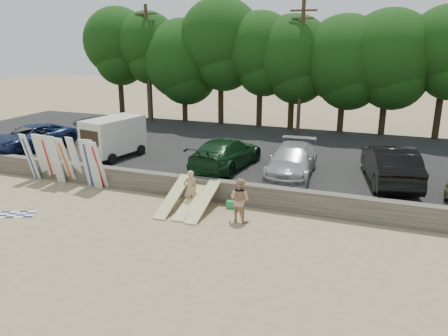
# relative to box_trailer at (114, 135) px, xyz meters

# --- Properties ---
(ground) EXTENTS (120.00, 120.00, 0.00)m
(ground) POSITION_rel_box_trailer_xyz_m (6.40, -5.72, -1.96)
(ground) COLOR tan
(ground) RESTS_ON ground
(seawall) EXTENTS (44.00, 0.50, 1.00)m
(seawall) POSITION_rel_box_trailer_xyz_m (6.40, -2.72, -1.46)
(seawall) COLOR #6B6356
(seawall) RESTS_ON ground
(parking_lot) EXTENTS (44.00, 14.50, 0.70)m
(parking_lot) POSITION_rel_box_trailer_xyz_m (6.40, 4.78, -1.61)
(parking_lot) COLOR #282828
(parking_lot) RESTS_ON ground
(treeline) EXTENTS (33.13, 6.37, 9.65)m
(treeline) POSITION_rel_box_trailer_xyz_m (6.99, 11.85, 4.48)
(treeline) COLOR #382616
(treeline) RESTS_ON parking_lot
(utility_poles) EXTENTS (25.80, 0.26, 9.00)m
(utility_poles) POSITION_rel_box_trailer_xyz_m (8.40, 10.28, 3.47)
(utility_poles) COLOR #473321
(utility_poles) RESTS_ON parking_lot
(box_trailer) EXTENTS (2.52, 3.79, 2.25)m
(box_trailer) POSITION_rel_box_trailer_xyz_m (0.00, 0.00, 0.00)
(box_trailer) COLOR beige
(box_trailer) RESTS_ON parking_lot
(car_0) EXTENTS (3.72, 5.76, 1.48)m
(car_0) POSITION_rel_box_trailer_xyz_m (-5.78, -0.23, -0.52)
(car_0) COLOR #131F45
(car_0) RESTS_ON parking_lot
(car_1) EXTENTS (2.73, 5.63, 1.58)m
(car_1) POSITION_rel_box_trailer_xyz_m (6.67, 0.28, -0.47)
(car_1) COLOR black
(car_1) RESTS_ON parking_lot
(car_2) EXTENTS (2.40, 5.28, 1.50)m
(car_2) POSITION_rel_box_trailer_xyz_m (10.16, 0.22, -0.51)
(car_2) COLOR #9E9EA3
(car_2) RESTS_ON parking_lot
(car_3) EXTENTS (2.97, 5.76, 1.81)m
(car_3) POSITION_rel_box_trailer_xyz_m (14.69, 0.62, -0.36)
(car_3) COLOR black
(car_3) RESTS_ON parking_lot
(surfboard_upright_0) EXTENTS (0.59, 0.73, 2.54)m
(surfboard_upright_0) POSITION_rel_box_trailer_xyz_m (-2.93, -3.34, -0.69)
(surfboard_upright_0) COLOR silver
(surfboard_upright_0) RESTS_ON ground
(surfboard_upright_1) EXTENTS (0.56, 0.69, 2.55)m
(surfboard_upright_1) POSITION_rel_box_trailer_xyz_m (-2.37, -3.12, -0.69)
(surfboard_upright_1) COLOR silver
(surfboard_upright_1) RESTS_ON ground
(surfboard_upright_2) EXTENTS (0.55, 0.71, 2.54)m
(surfboard_upright_2) POSITION_rel_box_trailer_xyz_m (-1.91, -3.17, -0.69)
(surfboard_upright_2) COLOR silver
(surfboard_upright_2) RESTS_ON ground
(surfboard_upright_3) EXTENTS (0.52, 0.57, 2.56)m
(surfboard_upright_3) POSITION_rel_box_trailer_xyz_m (-1.22, -3.36, -0.68)
(surfboard_upright_3) COLOR silver
(surfboard_upright_3) RESTS_ON ground
(surfboard_upright_4) EXTENTS (0.58, 0.84, 2.51)m
(surfboard_upright_4) POSITION_rel_box_trailer_xyz_m (-0.72, -3.23, -0.71)
(surfboard_upright_4) COLOR silver
(surfboard_upright_4) RESTS_ON ground
(surfboard_upright_5) EXTENTS (0.59, 0.73, 2.54)m
(surfboard_upright_5) POSITION_rel_box_trailer_xyz_m (-0.24, -3.07, -0.69)
(surfboard_upright_5) COLOR silver
(surfboard_upright_5) RESTS_ON ground
(surfboard_upright_6) EXTENTS (0.58, 0.70, 2.55)m
(surfboard_upright_6) POSITION_rel_box_trailer_xyz_m (0.68, -3.26, -0.69)
(surfboard_upright_6) COLOR silver
(surfboard_upright_6) RESTS_ON ground
(surfboard_upright_7) EXTENTS (0.50, 0.82, 2.50)m
(surfboard_upright_7) POSITION_rel_box_trailer_xyz_m (1.31, -3.31, -0.71)
(surfboard_upright_7) COLOR silver
(surfboard_upright_7) RESTS_ON ground
(surfboard_upright_8) EXTENTS (0.56, 0.57, 2.57)m
(surfboard_upright_8) POSITION_rel_box_trailer_xyz_m (1.07, -3.36, -0.68)
(surfboard_upright_8) COLOR silver
(surfboard_upright_8) RESTS_ON ground
(surfboard_low_0) EXTENTS (0.56, 2.81, 1.17)m
(surfboard_low_0) POSITION_rel_box_trailer_xyz_m (5.92, -4.30, -1.37)
(surfboard_low_0) COLOR #D8D288
(surfboard_low_0) RESTS_ON ground
(surfboard_low_1) EXTENTS (0.56, 2.91, 0.87)m
(surfboard_low_1) POSITION_rel_box_trailer_xyz_m (6.72, -4.14, -1.52)
(surfboard_low_1) COLOR #D8D288
(surfboard_low_1) RESTS_ON ground
(surfboard_low_2) EXTENTS (0.56, 2.86, 1.05)m
(surfboard_low_2) POSITION_rel_box_trailer_xyz_m (7.33, -4.25, -1.43)
(surfboard_low_2) COLOR #D8D288
(surfboard_low_2) RESTS_ON ground
(beachgoer_a) EXTENTS (0.75, 0.71, 1.72)m
(beachgoer_a) POSITION_rel_box_trailer_xyz_m (6.56, -3.91, -1.10)
(beachgoer_a) COLOR tan
(beachgoer_a) RESTS_ON ground
(beachgoer_b) EXTENTS (1.06, 0.93, 1.84)m
(beachgoer_b) POSITION_rel_box_trailer_xyz_m (9.07, -4.54, -1.04)
(beachgoer_b) COLOR tan
(beachgoer_b) RESTS_ON ground
(cooler) EXTENTS (0.41, 0.35, 0.32)m
(cooler) POSITION_rel_box_trailer_xyz_m (8.26, -3.32, -1.80)
(cooler) COLOR #2A9B54
(cooler) RESTS_ON ground
(gear_bag) EXTENTS (0.32, 0.27, 0.22)m
(gear_bag) POSITION_rel_box_trailer_xyz_m (6.55, -3.41, -1.85)
(gear_bag) COLOR orange
(gear_bag) RESTS_ON ground
(beach_towel) EXTENTS (1.99, 1.99, 0.00)m
(beach_towel) POSITION_rel_box_trailer_xyz_m (-0.03, -7.31, -1.95)
(beach_towel) COLOR white
(beach_towel) RESTS_ON ground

